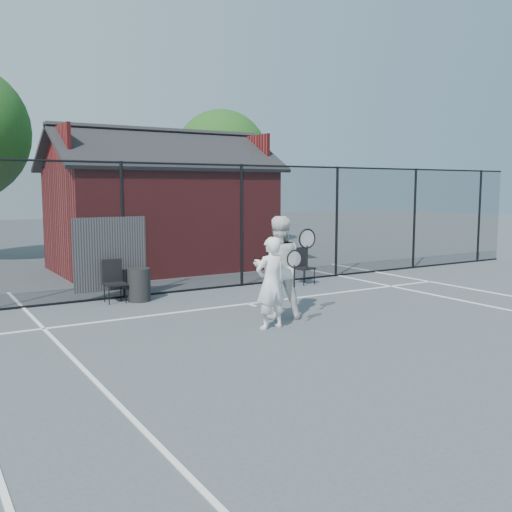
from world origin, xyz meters
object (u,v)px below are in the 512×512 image
player_front (271,283)px  chair_left (115,282)px  clubhouse (161,215)px  chair_right (304,267)px  waste_bin (139,285)px  player_back (278,267)px

player_front → chair_left: 3.97m
clubhouse → chair_left: (-2.84, -4.40, -1.16)m
chair_left → clubhouse: bearing=58.7°
chair_right → waste_bin: size_ratio=1.27×
player_front → chair_left: bearing=113.9°
chair_right → chair_left: bearing=172.0°
player_back → clubhouse: bearing=84.8°
clubhouse → chair_right: clubhouse is taller
clubhouse → chair_right: bearing=-66.8°
waste_bin → chair_right: bearing=-1.3°
clubhouse → waste_bin: bearing=-117.5°
chair_right → player_front: bearing=-138.9°
player_front → clubhouse: bearing=81.2°
clubhouse → waste_bin: (-2.35, -4.51, -1.25)m
player_front → waste_bin: player_front is taller
clubhouse → player_front: bearing=-98.8°
clubhouse → player_back: size_ratio=3.41×
chair_right → waste_bin: bearing=173.2°
player_front → player_back: bearing=48.0°
player_back → chair_left: bearing=125.9°
chair_right → player_back: bearing=-139.2°
chair_left → chair_right: bearing=-0.9°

